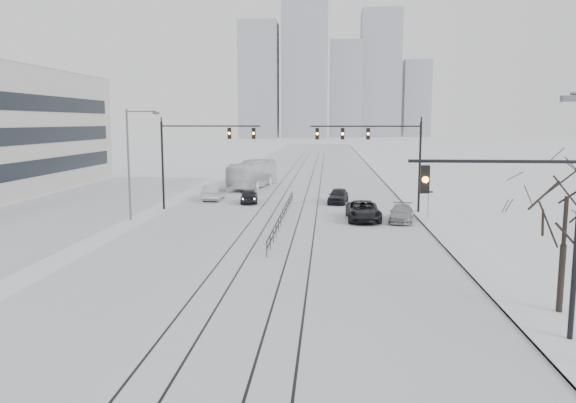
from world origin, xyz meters
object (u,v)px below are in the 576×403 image
Objects in this scene: sedan_nb_front at (363,211)px; sedan_nb_far at (338,196)px; traffic_mast_near at (532,219)px; sedan_sb_inner at (249,196)px; sedan_nb_right at (401,214)px; box_truck at (253,174)px; sedan_sb_outer at (214,192)px; bare_tree at (566,209)px.

sedan_nb_front reaches higher than sedan_nb_far.
traffic_mast_near is 1.23× the size of sedan_nb_front.
sedan_nb_right is at bearing 138.58° from sedan_sb_inner.
traffic_mast_near reaches higher than sedan_nb_right.
box_truck reaches higher than sedan_nb_far.
sedan_nb_far is 16.32m from box_truck.
sedan_nb_far is 0.37× the size of box_truck.
sedan_nb_front is (14.54, -11.17, -0.00)m from sedan_sb_outer.
sedan_nb_far is at bearing 139.01° from box_truck.
traffic_mast_near is at bearing 117.62° from sedan_sb_outer.
box_truck reaches higher than sedan_nb_front.
traffic_mast_near reaches higher than box_truck.
sedan_nb_right is (-1.30, 24.82, -3.90)m from traffic_mast_near.
traffic_mast_near is at bearing -72.00° from sedan_nb_far.
sedan_nb_right is at bearing 133.98° from box_truck.
sedan_sb_outer reaches higher than sedan_nb_right.
traffic_mast_near is 1.46× the size of sedan_sb_outer.
traffic_mast_near is 50.33m from box_truck.
sedan_sb_outer is 1.09× the size of sedan_nb_far.
bare_tree reaches higher than sedan_nb_right.
sedan_sb_inner is at bearing 154.17° from sedan_sb_outer.
sedan_nb_right is at bearing -6.91° from sedan_nb_front.
sedan_sb_inner is 13.24m from box_truck.
bare_tree is 0.52× the size of box_truck.
sedan_sb_outer is (-18.87, 36.28, -3.77)m from traffic_mast_near.
sedan_sb_inner is at bearing 118.98° from bare_tree.
sedan_sb_outer reaches higher than sedan_nb_front.
sedan_sb_outer is 1.05× the size of sedan_nb_right.
traffic_mast_near is 25.16m from sedan_nb_right.
sedan_nb_far reaches higher than sedan_nb_right.
bare_tree is at bearing -74.51° from sedan_nb_front.
sedan_nb_front is at bearing 128.63° from box_truck.
bare_tree reaches higher than sedan_nb_far.
bare_tree is 33.12m from sedan_nb_far.
bare_tree reaches higher than sedan_sb_outer.
bare_tree is at bearing 123.26° from box_truck.
sedan_nb_far is (-1.86, 9.66, -0.04)m from sedan_nb_front.
sedan_nb_far is (12.69, -1.51, -0.04)m from sedan_sb_outer.
sedan_sb_inner is at bearing 137.47° from sedan_nb_front.
sedan_nb_far is at bearing 176.12° from sedan_sb_inner.
sedan_nb_right is (3.03, -0.29, -0.13)m from sedan_nb_front.
box_truck is (-18.77, 44.50, -2.86)m from bare_tree.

